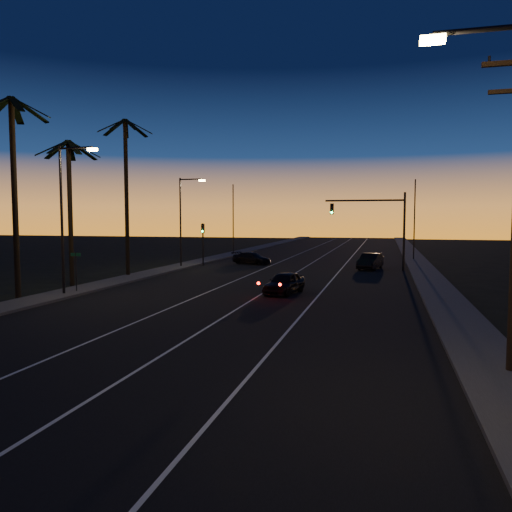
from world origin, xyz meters
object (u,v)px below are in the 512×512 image
(lead_car, at_px, (284,283))
(signal_mast, at_px, (377,217))
(cross_car, at_px, (252,258))
(right_car, at_px, (370,261))

(lead_car, bearing_deg, signal_mast, 71.47)
(signal_mast, height_order, cross_car, signal_mast)
(right_car, bearing_deg, lead_car, -106.05)
(signal_mast, xyz_separation_m, cross_car, (-12.41, 2.87, -4.16))
(lead_car, bearing_deg, cross_car, 110.81)
(cross_car, bearing_deg, right_car, -10.22)
(signal_mast, bearing_deg, right_car, 126.83)
(signal_mast, xyz_separation_m, right_car, (-0.54, 0.73, -4.04))
(signal_mast, bearing_deg, lead_car, -108.53)
(lead_car, height_order, right_car, right_car)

